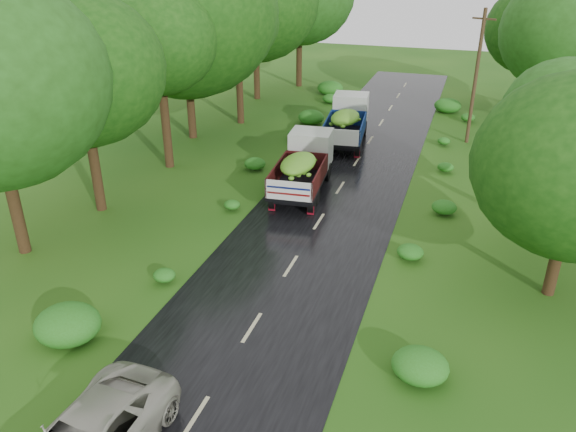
% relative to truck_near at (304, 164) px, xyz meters
% --- Properties ---
extents(ground, '(120.00, 120.00, 0.00)m').
position_rel_truck_near_xyz_m(ground, '(1.67, -15.14, -1.42)').
color(ground, '#16450E').
rests_on(ground, ground).
extents(road, '(6.50, 80.00, 0.02)m').
position_rel_truck_near_xyz_m(road, '(1.67, -10.14, -1.41)').
color(road, black).
rests_on(road, ground).
extents(road_lines, '(0.12, 69.60, 0.00)m').
position_rel_truck_near_xyz_m(road_lines, '(1.67, -9.14, -1.39)').
color(road_lines, '#BFB78C').
rests_on(road_lines, road).
extents(truck_near, '(2.61, 6.11, 2.50)m').
position_rel_truck_near_xyz_m(truck_near, '(0.00, 0.00, 0.00)').
color(truck_near, black).
rests_on(truck_near, ground).
extents(truck_far, '(2.81, 6.30, 2.56)m').
position_rel_truck_near_xyz_m(truck_far, '(0.33, 8.01, 0.04)').
color(truck_far, black).
rests_on(truck_far, ground).
extents(utility_pole, '(1.31, 0.59, 7.83)m').
position_rel_truck_near_xyz_m(utility_pole, '(7.38, 10.35, 2.62)').
color(utility_pole, '#382616').
rests_on(utility_pole, ground).
extents(trees_left, '(6.57, 35.19, 9.66)m').
position_rel_truck_near_xyz_m(trees_left, '(-8.31, 6.61, 5.53)').
color(trees_left, black).
rests_on(trees_left, ground).
extents(trees_right, '(5.63, 29.76, 8.11)m').
position_rel_truck_near_xyz_m(trees_right, '(11.46, 8.64, 4.07)').
color(trees_right, black).
rests_on(trees_right, ground).
extents(shrubs, '(11.90, 44.00, 0.70)m').
position_rel_truck_near_xyz_m(shrubs, '(1.67, -1.14, -1.07)').
color(shrubs, '#286918').
rests_on(shrubs, ground).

